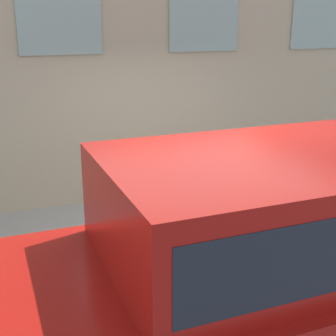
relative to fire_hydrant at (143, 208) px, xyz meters
name	(u,v)px	position (x,y,z in m)	size (l,w,h in m)	color
ground_plane	(198,271)	(-0.63, -0.46, -0.62)	(80.00, 80.00, 0.00)	#47474C
sidewalk	(164,227)	(0.47, -0.46, -0.53)	(2.21, 60.00, 0.17)	#9E9B93
fire_hydrant	(143,208)	(0.00, 0.00, 0.00)	(0.36, 0.47, 0.86)	red
person	(191,174)	(0.31, -0.77, 0.25)	(0.28, 0.18, 1.15)	#232328
parked_truck_red_near	(270,244)	(-2.10, -0.40, 0.42)	(2.05, 4.54, 1.82)	black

